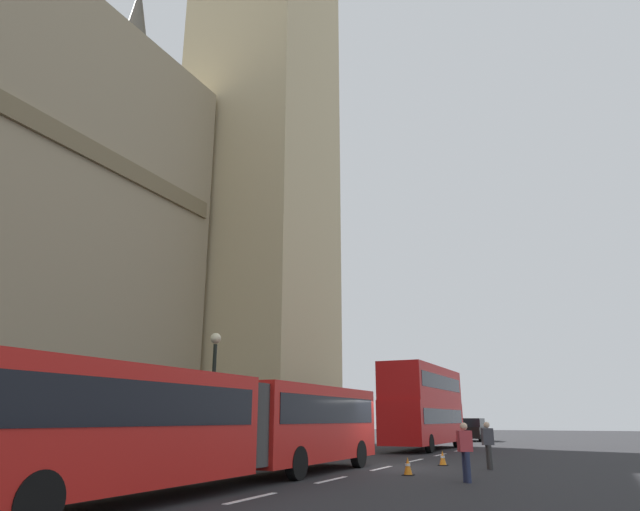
% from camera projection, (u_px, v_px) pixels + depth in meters
% --- Properties ---
extents(ground_plane, '(160.00, 160.00, 0.00)m').
position_uv_depth(ground_plane, '(387.00, 467.00, 21.65)').
color(ground_plane, '#262628').
extents(lane_centre_marking, '(29.80, 0.16, 0.01)m').
position_uv_depth(lane_centre_marking, '(381.00, 468.00, 21.13)').
color(lane_centre_marking, silver).
rests_on(lane_centre_marking, ground_plane).
extents(clock_tower, '(11.91, 11.91, 74.09)m').
position_uv_depth(clock_tower, '(267.00, 11.00, 52.93)').
color(clock_tower, '#C6B284').
rests_on(clock_tower, ground_plane).
extents(articulated_bus, '(17.48, 2.54, 2.90)m').
position_uv_depth(articulated_bus, '(229.00, 421.00, 16.05)').
color(articulated_bus, red).
rests_on(articulated_bus, ground_plane).
extents(double_decker_bus, '(10.68, 2.54, 4.90)m').
position_uv_depth(double_decker_bus, '(424.00, 404.00, 34.75)').
color(double_decker_bus, red).
rests_on(double_decker_bus, ground_plane).
extents(sedan_lead, '(4.40, 1.86, 1.85)m').
position_uv_depth(sedan_lead, '(473.00, 430.00, 47.41)').
color(sedan_lead, black).
rests_on(sedan_lead, ground_plane).
extents(traffic_cone_west, '(0.36, 0.36, 0.58)m').
position_uv_depth(traffic_cone_west, '(408.00, 466.00, 18.58)').
color(traffic_cone_west, black).
rests_on(traffic_cone_west, ground_plane).
extents(traffic_cone_middle, '(0.36, 0.36, 0.58)m').
position_uv_depth(traffic_cone_middle, '(443.00, 458.00, 22.50)').
color(traffic_cone_middle, black).
rests_on(traffic_cone_middle, ground_plane).
extents(street_lamp, '(0.44, 0.44, 5.27)m').
position_uv_depth(street_lamp, '(213.00, 387.00, 22.96)').
color(street_lamp, black).
rests_on(street_lamp, ground_plane).
extents(pedestrian_near_cones, '(0.43, 0.47, 1.69)m').
position_uv_depth(pedestrian_near_cones, '(465.00, 450.00, 16.64)').
color(pedestrian_near_cones, '#262D4C').
rests_on(pedestrian_near_cones, ground_plane).
extents(pedestrian_by_kerb, '(0.40, 0.47, 1.69)m').
position_uv_depth(pedestrian_by_kerb, '(488.00, 444.00, 20.88)').
color(pedestrian_by_kerb, '#333333').
rests_on(pedestrian_by_kerb, ground_plane).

